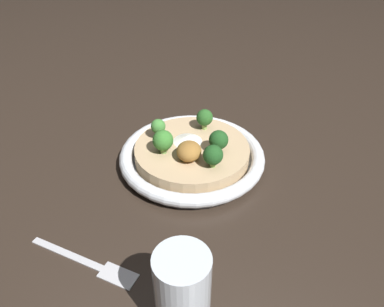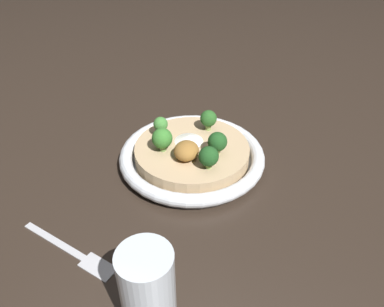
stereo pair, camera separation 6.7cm
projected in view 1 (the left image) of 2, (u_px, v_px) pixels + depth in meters
name	position (u px, v px, depth m)	size (l,w,h in m)	color
ground_plane	(192.00, 163.00, 0.68)	(6.00, 6.00, 0.00)	#2D231C
risotto_bowl	(192.00, 155.00, 0.67)	(0.26, 0.26, 0.04)	silver
cheese_sprinkle	(188.00, 138.00, 0.67)	(0.05, 0.05, 0.01)	white
crispy_onion_garnish	(189.00, 151.00, 0.63)	(0.05, 0.04, 0.03)	olive
broccoli_back	(219.00, 140.00, 0.64)	(0.03, 0.03, 0.04)	#84A856
broccoli_front_left	(158.00, 127.00, 0.67)	(0.03, 0.03, 0.04)	#759E4C
broccoli_left	(205.00, 118.00, 0.70)	(0.03, 0.03, 0.04)	#84A856
broccoli_front	(163.00, 141.00, 0.63)	(0.04, 0.04, 0.04)	#668E47
broccoli_back_right	(213.00, 155.00, 0.60)	(0.03, 0.03, 0.04)	#759E4C
drinking_glass	(183.00, 294.00, 0.40)	(0.06, 0.06, 0.12)	silver
fork_utensil	(93.00, 265.00, 0.50)	(0.07, 0.17, 0.00)	#B7B7BC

